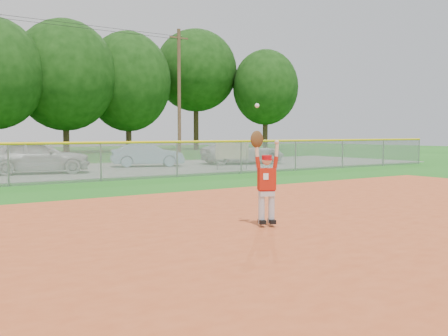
# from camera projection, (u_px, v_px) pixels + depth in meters

# --- Properties ---
(ground) EXTENTS (120.00, 120.00, 0.00)m
(ground) POSITION_uv_depth(u_px,v_px,m) (260.00, 218.00, 10.98)
(ground) COLOR #1A5E15
(ground) RESTS_ON ground
(clay_infield) EXTENTS (24.00, 16.00, 0.04)m
(clay_infield) POSITION_uv_depth(u_px,v_px,m) (368.00, 242.00, 8.49)
(clay_infield) COLOR #B34620
(clay_infield) RESTS_ON ground
(parking_strip) EXTENTS (44.00, 10.00, 0.03)m
(parking_strip) POSITION_uv_depth(u_px,v_px,m) (58.00, 171.00, 24.26)
(parking_strip) COLOR slate
(parking_strip) RESTS_ON ground
(car_white_a) EXTENTS (4.96, 2.95, 1.58)m
(car_white_a) POSITION_uv_depth(u_px,v_px,m) (37.00, 156.00, 22.63)
(car_white_a) COLOR silver
(car_white_a) RESTS_ON parking_strip
(car_blue) EXTENTS (4.16, 2.49, 1.29)m
(car_blue) POSITION_uv_depth(u_px,v_px,m) (147.00, 155.00, 27.48)
(car_blue) COLOR #87ADCA
(car_blue) RESTS_ON parking_strip
(car_white_b) EXTENTS (5.41, 3.43, 1.39)m
(car_white_b) POSITION_uv_depth(u_px,v_px,m) (243.00, 152.00, 29.98)
(car_white_b) COLOR silver
(car_white_b) RESTS_ON parking_strip
(sponsor_sign) EXTENTS (1.56, 0.74, 1.50)m
(sponsor_sign) POSITION_uv_depth(u_px,v_px,m) (232.00, 151.00, 25.16)
(sponsor_sign) COLOR gray
(sponsor_sign) RESTS_ON ground
(outfield_fence) EXTENTS (40.06, 0.10, 1.55)m
(outfield_fence) POSITION_uv_depth(u_px,v_px,m) (101.00, 159.00, 19.22)
(outfield_fence) COLOR gray
(outfield_fence) RESTS_ON ground
(power_lines) EXTENTS (19.40, 0.24, 9.00)m
(power_lines) POSITION_uv_depth(u_px,v_px,m) (45.00, 86.00, 29.46)
(power_lines) COLOR #4C3823
(power_lines) RESTS_ON ground
(ballplayer) EXTENTS (0.59, 0.39, 2.34)m
(ballplayer) POSITION_uv_depth(u_px,v_px,m) (265.00, 178.00, 9.70)
(ballplayer) COLOR silver
(ballplayer) RESTS_ON ground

